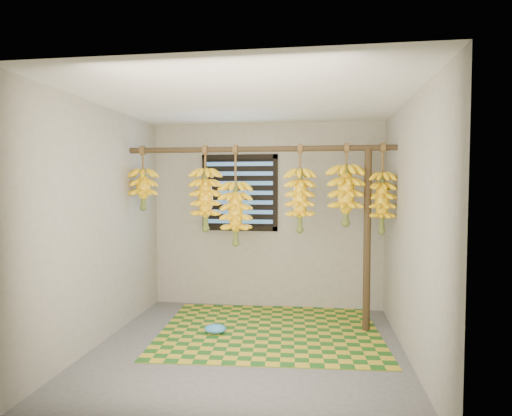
% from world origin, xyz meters
% --- Properties ---
extents(floor, '(3.00, 3.00, 0.01)m').
position_xyz_m(floor, '(0.00, 0.00, -0.01)').
color(floor, '#4E4E4E').
rests_on(floor, ground).
extents(ceiling, '(3.00, 3.00, 0.01)m').
position_xyz_m(ceiling, '(0.00, 0.00, 2.40)').
color(ceiling, silver).
rests_on(ceiling, wall_back).
extents(wall_back, '(3.00, 0.01, 2.40)m').
position_xyz_m(wall_back, '(0.00, 1.50, 1.20)').
color(wall_back, gray).
rests_on(wall_back, floor).
extents(wall_left, '(0.01, 3.00, 2.40)m').
position_xyz_m(wall_left, '(-1.50, 0.00, 1.20)').
color(wall_left, gray).
rests_on(wall_left, floor).
extents(wall_right, '(0.01, 3.00, 2.40)m').
position_xyz_m(wall_right, '(1.50, 0.00, 1.20)').
color(wall_right, gray).
rests_on(wall_right, floor).
extents(window, '(1.00, 0.04, 1.00)m').
position_xyz_m(window, '(-0.35, 1.48, 1.50)').
color(window, black).
rests_on(window, wall_back).
extents(hanging_pole, '(3.00, 0.06, 0.06)m').
position_xyz_m(hanging_pole, '(0.00, 0.70, 2.00)').
color(hanging_pole, '#3C2E1B').
rests_on(hanging_pole, wall_left).
extents(support_post, '(0.08, 0.08, 2.00)m').
position_xyz_m(support_post, '(1.20, 0.70, 1.00)').
color(support_post, '#3C2E1B').
rests_on(support_post, floor).
extents(woven_mat, '(2.48, 2.04, 0.01)m').
position_xyz_m(woven_mat, '(0.15, 0.54, 0.01)').
color(woven_mat, '#1D5218').
rests_on(woven_mat, floor).
extents(plastic_bag, '(0.25, 0.20, 0.10)m').
position_xyz_m(plastic_bag, '(-0.41, 0.35, 0.06)').
color(plastic_bag, '#3A8FDB').
rests_on(plastic_bag, woven_mat).
extents(banana_bunch_a, '(0.31, 0.31, 0.73)m').
position_xyz_m(banana_bunch_a, '(-1.35, 0.70, 1.56)').
color(banana_bunch_a, brown).
rests_on(banana_bunch_a, hanging_pole).
extents(banana_bunch_b, '(0.34, 0.34, 0.97)m').
position_xyz_m(banana_bunch_b, '(-0.60, 0.70, 1.44)').
color(banana_bunch_b, brown).
rests_on(banana_bunch_b, hanging_pole).
extents(banana_bunch_c, '(0.35, 0.35, 1.13)m').
position_xyz_m(banana_bunch_c, '(-0.25, 0.70, 1.28)').
color(banana_bunch_c, brown).
rests_on(banana_bunch_c, hanging_pole).
extents(banana_bunch_d, '(0.31, 0.31, 0.97)m').
position_xyz_m(banana_bunch_d, '(0.47, 0.70, 1.43)').
color(banana_bunch_d, brown).
rests_on(banana_bunch_d, hanging_pole).
extents(banana_bunch_e, '(0.36, 0.36, 0.88)m').
position_xyz_m(banana_bunch_e, '(0.97, 0.70, 1.49)').
color(banana_bunch_e, brown).
rests_on(banana_bunch_e, hanging_pole).
extents(banana_bunch_f, '(0.28, 0.28, 0.97)m').
position_xyz_m(banana_bunch_f, '(1.35, 0.70, 1.41)').
color(banana_bunch_f, brown).
rests_on(banana_bunch_f, hanging_pole).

